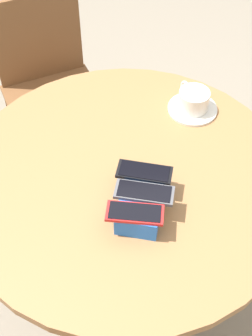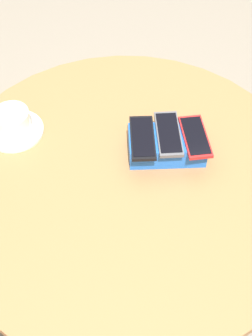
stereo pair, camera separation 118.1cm
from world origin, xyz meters
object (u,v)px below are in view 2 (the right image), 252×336
coffee_cup (11,122)px  phone_gray (168,134)px  phone_black (143,138)px  phone_box (167,145)px  saucer (15,131)px  phone_red (195,137)px  round_table (126,204)px

coffee_cup → phone_gray: bearing=155.8°
phone_black → coffee_cup: (0.30, -0.16, -0.03)m
phone_box → phone_gray: (-0.00, -0.00, 0.04)m
phone_box → saucer: phone_box is taller
phone_box → coffee_cup: 0.40m
phone_red → phone_gray: size_ratio=0.93×
phone_black → coffee_cup: phone_black is taller
phone_gray → coffee_cup: (0.36, -0.16, -0.03)m
round_table → saucer: (0.24, -0.21, 0.14)m
phone_box → saucer: size_ratio=1.36×
phone_box → coffee_cup: (0.36, -0.17, 0.01)m
round_table → saucer: size_ratio=6.06×
phone_gray → saucer: (0.36, -0.16, -0.06)m
phone_black → coffee_cup: 0.34m
phone_red → phone_gray: phone_gray is taller
phone_box → phone_red: phone_red is taller
round_table → saucer: saucer is taller
phone_gray → phone_black: (0.06, -0.00, -0.00)m
round_table → coffee_cup: bearing=-39.7°
phone_black → saucer: (0.30, -0.16, -0.06)m
phone_red → phone_black: size_ratio=0.96×
round_table → phone_box: size_ratio=4.44×
phone_red → coffee_cup: size_ratio=1.17×
phone_box → phone_black: bearing=-7.7°
phone_box → phone_black: 0.07m
phone_red → phone_black: (0.12, -0.03, 0.00)m
coffee_cup → phone_black: bearing=151.9°
round_table → phone_black: bearing=-139.6°
saucer → phone_gray: bearing=155.5°
coffee_cup → saucer: bearing=-158.0°
round_table → phone_gray: (-0.12, -0.04, 0.20)m
phone_box → coffee_cup: bearing=-25.0°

